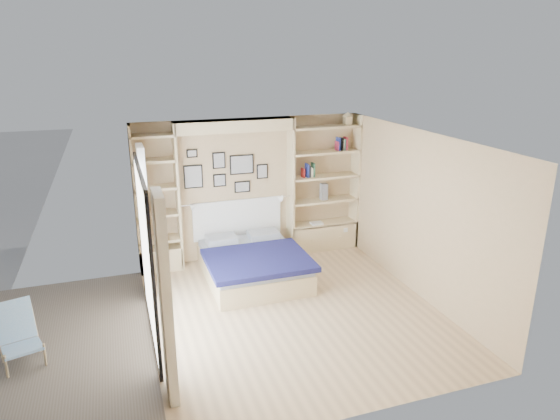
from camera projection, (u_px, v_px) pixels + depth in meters
name	position (u px, v px, depth m)	size (l,w,h in m)	color
ground	(293.00, 311.00, 7.21)	(4.50, 4.50, 0.00)	tan
room_shell	(239.00, 212.00, 8.13)	(4.50, 4.50, 4.50)	tan
bed	(253.00, 263.00, 8.18)	(1.60, 1.98, 1.07)	#CEB485
photo_gallery	(225.00, 171.00, 8.58)	(1.48, 0.02, 0.82)	black
reading_lamps	(237.00, 202.00, 8.58)	(1.92, 0.12, 0.15)	silver
shelf_decor	(319.00, 160.00, 8.92)	(3.57, 0.23, 2.03)	#A51E1E
deck	(18.00, 358.00, 6.11)	(3.20, 4.00, 0.05)	#66584B
deck_chair	(19.00, 335.00, 5.96)	(0.62, 0.81, 0.73)	tan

